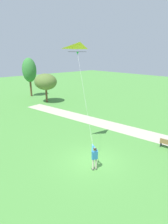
# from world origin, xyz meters

# --- Properties ---
(ground_plane) EXTENTS (120.00, 120.00, 0.00)m
(ground_plane) POSITION_xyz_m (0.00, 0.00, 0.00)
(ground_plane) COLOR #4C8E3D
(walkway_path) EXTENTS (7.71, 31.95, 0.02)m
(walkway_path) POSITION_xyz_m (7.12, 2.00, 0.01)
(walkway_path) COLOR #B7AD99
(walkway_path) RESTS_ON ground
(person_kite_flyer) EXTENTS (0.49, 0.63, 1.83)m
(person_kite_flyer) POSITION_xyz_m (-0.60, -0.88, 1.05)
(person_kite_flyer) COLOR #232328
(person_kite_flyer) RESTS_ON ground
(flying_kite) EXTENTS (1.97, 3.07, 6.86)m
(flying_kite) POSITION_xyz_m (0.60, 1.98, 8.26)
(flying_kite) COLOR yellow
(tree_behind_path) EXTENTS (2.62, 2.67, 7.33)m
(tree_behind_path) POSITION_xyz_m (7.51, 24.44, 5.01)
(tree_behind_path) COLOR brown
(tree_behind_path) RESTS_ON ground
(tree_treeline_center) EXTENTS (3.66, 3.88, 4.89)m
(tree_treeline_center) POSITION_xyz_m (7.18, 18.19, 3.51)
(tree_treeline_center) COLOR brown
(tree_treeline_center) RESTS_ON ground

